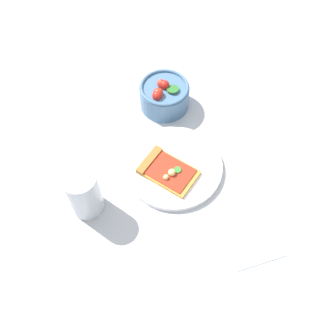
{
  "coord_description": "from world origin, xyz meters",
  "views": [
    {
      "loc": [
        -0.12,
        -0.5,
        0.82
      ],
      "look_at": [
        -0.01,
        -0.01,
        0.03
      ],
      "focal_mm": 42.67,
      "sensor_mm": 36.0,
      "label": 1
    }
  ],
  "objects_px": {
    "pizza_slice_main": "(165,170)",
    "salad_bowl": "(164,95)",
    "plate": "(174,168)",
    "paper_napkin": "(249,233)",
    "soda_glass": "(84,193)"
  },
  "relations": [
    {
      "from": "salad_bowl",
      "to": "plate",
      "type": "bearing_deg",
      "value": -96.17
    },
    {
      "from": "plate",
      "to": "pizza_slice_main",
      "type": "xyz_separation_m",
      "value": [
        -0.02,
        -0.01,
        0.01
      ]
    },
    {
      "from": "paper_napkin",
      "to": "plate",
      "type": "bearing_deg",
      "value": 121.37
    },
    {
      "from": "salad_bowl",
      "to": "paper_napkin",
      "type": "bearing_deg",
      "value": -76.13
    },
    {
      "from": "plate",
      "to": "pizza_slice_main",
      "type": "height_order",
      "value": "pizza_slice_main"
    },
    {
      "from": "soda_glass",
      "to": "plate",
      "type": "bearing_deg",
      "value": 14.09
    },
    {
      "from": "plate",
      "to": "pizza_slice_main",
      "type": "relative_size",
      "value": 1.54
    },
    {
      "from": "plate",
      "to": "soda_glass",
      "type": "relative_size",
      "value": 1.87
    },
    {
      "from": "salad_bowl",
      "to": "soda_glass",
      "type": "bearing_deg",
      "value": -132.43
    },
    {
      "from": "paper_napkin",
      "to": "pizza_slice_main",
      "type": "bearing_deg",
      "value": 127.32
    },
    {
      "from": "plate",
      "to": "soda_glass",
      "type": "distance_m",
      "value": 0.23
    },
    {
      "from": "salad_bowl",
      "to": "paper_napkin",
      "type": "relative_size",
      "value": 0.91
    },
    {
      "from": "plate",
      "to": "paper_napkin",
      "type": "xyz_separation_m",
      "value": [
        0.12,
        -0.2,
        -0.01
      ]
    },
    {
      "from": "pizza_slice_main",
      "to": "soda_glass",
      "type": "xyz_separation_m",
      "value": [
        -0.19,
        -0.04,
        0.04
      ]
    },
    {
      "from": "pizza_slice_main",
      "to": "salad_bowl",
      "type": "height_order",
      "value": "salad_bowl"
    }
  ]
}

